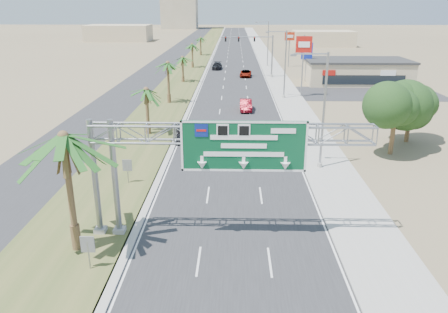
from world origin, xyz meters
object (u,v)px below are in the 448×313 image
sign_gantry (217,143)px  car_far (217,66)px  signal_mast (262,52)px  store_building (356,72)px  car_mid_lane (246,105)px  car_right_lane (246,74)px  pole_sign_red_near (304,48)px  pole_sign_blue (307,52)px  palm_near (63,137)px  car_left_lane (183,133)px  pole_sign_red_far (290,39)px

sign_gantry → car_far: 73.43m
signal_mast → car_far: signal_mast is taller
store_building → car_far: bearing=146.6°
car_mid_lane → car_right_lane: (0.63, 28.82, -0.10)m
pole_sign_red_near → pole_sign_blue: 13.91m
palm_near → car_left_lane: bearing=80.5°
palm_near → pole_sign_red_near: size_ratio=0.90×
car_mid_lane → pole_sign_blue: pole_sign_blue is taller
palm_near → signal_mast: size_ratio=0.81×
pole_sign_blue → pole_sign_red_far: size_ratio=0.93×
pole_sign_blue → pole_sign_red_near: bearing=-101.3°
sign_gantry → signal_mast: signal_mast is taller
car_right_lane → car_far: car_far is taller
sign_gantry → pole_sign_red_far: bearing=80.2°
sign_gantry → pole_sign_red_near: bearing=75.3°
car_mid_lane → car_right_lane: bearing=88.5°
pole_sign_red_near → signal_mast: bearing=105.3°
car_far → pole_sign_red_far: 17.57m
sign_gantry → palm_near: 8.41m
car_mid_lane → pole_sign_red_far: (10.75, 43.52, 5.46)m
palm_near → signal_mast: (14.37, 63.97, -2.08)m
palm_near → car_far: bearing=86.0°
signal_mast → car_mid_lane: bearing=-97.4°
sign_gantry → pole_sign_red_near: pole_sign_red_near is taller
signal_mast → car_mid_lane: size_ratio=2.27×
sign_gantry → palm_near: size_ratio=2.01×
car_right_lane → pole_sign_blue: bearing=-24.3°
pole_sign_red_near → pole_sign_blue: (2.70, 13.50, -2.00)m
car_left_lane → car_mid_lane: (7.00, 13.63, -0.06)m
pole_sign_red_far → car_far: bearing=-165.6°
signal_mast → pole_sign_red_far: 16.90m
car_mid_lane → pole_sign_red_near: bearing=47.0°
store_building → pole_sign_red_far: pole_sign_red_far is taller
palm_near → car_mid_lane: size_ratio=1.84×
sign_gantry → car_right_lane: size_ratio=3.60×
sign_gantry → car_mid_lane: (2.56, 33.82, -5.31)m
store_building → sign_gantry: bearing=-112.4°
store_building → pole_sign_red_far: 23.77m
palm_near → pole_sign_blue: (22.20, 58.76, -1.58)m
car_left_lane → car_mid_lane: size_ratio=1.05×
signal_mast → car_right_lane: bearing=168.9°
sign_gantry → car_far: (-2.86, 73.18, -5.34)m
pole_sign_red_far → car_mid_lane: bearing=-103.9°
palm_near → car_left_lane: palm_near is taller
pole_sign_blue → store_building: bearing=-4.8°
car_mid_lane → sign_gantry: bearing=-94.6°
signal_mast → sign_gantry: bearing=-95.7°
palm_near → signal_mast: bearing=77.3°
car_far → pole_sign_red_near: bearing=-62.2°
car_left_lane → car_right_lane: 43.14m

